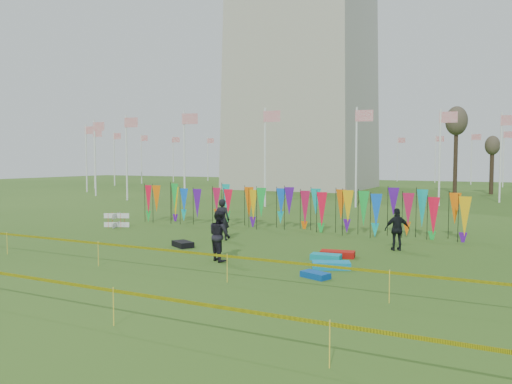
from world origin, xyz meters
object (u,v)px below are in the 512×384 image
at_px(person_left, 222,219).
at_px(kite_bag_teal, 331,265).
at_px(kite_bag_blue, 315,275).
at_px(kite_bag_turquoise, 326,257).
at_px(person_mid, 220,235).
at_px(kite_bag_red, 338,254).
at_px(person_right, 397,229).
at_px(kite_bag_black, 183,244).
at_px(box_kite, 116,220).

xyz_separation_m(person_left, kite_bag_teal, (6.59, -3.66, -0.86)).
xyz_separation_m(kite_bag_blue, kite_bag_teal, (0.02, 1.54, 0.03)).
distance_m(person_left, kite_bag_turquoise, 6.42).
height_order(person_mid, kite_bag_red, person_mid).
bearing_deg(person_right, person_left, -19.74).
xyz_separation_m(person_mid, kite_bag_turquoise, (3.54, 1.95, -0.85)).
relative_size(person_right, kite_bag_turquoise, 1.58).
relative_size(person_left, kite_bag_blue, 2.14).
relative_size(kite_bag_black, kite_bag_teal, 0.81).
xyz_separation_m(box_kite, kite_bag_black, (7.04, -3.55, -0.28)).
bearing_deg(box_kite, person_left, -8.72).
xyz_separation_m(person_right, kite_bag_blue, (-1.37, -6.17, -0.80)).
xyz_separation_m(kite_bag_black, kite_bag_teal, (7.19, -1.28, 0.00)).
height_order(person_mid, person_right, person_mid).
bearing_deg(box_kite, kite_bag_blue, -24.16).
bearing_deg(kite_bag_teal, kite_bag_red, 101.72).
xyz_separation_m(person_left, kite_bag_red, (6.15, -1.54, -0.86)).
xyz_separation_m(person_mid, kite_bag_red, (3.76, 2.69, -0.84)).
relative_size(kite_bag_red, kite_bag_black, 1.25).
relative_size(person_mid, person_right, 1.08).
distance_m(kite_bag_red, kite_bag_teal, 2.17).
bearing_deg(person_left, person_right, 179.32).
distance_m(kite_bag_turquoise, kite_bag_black, 6.53).
height_order(person_left, kite_bag_red, person_left).
bearing_deg(person_left, kite_bag_blue, 133.99).
height_order(box_kite, kite_bag_black, box_kite).
bearing_deg(person_mid, kite_bag_turquoise, -119.61).
distance_m(kite_bag_turquoise, kite_bag_teal, 1.53).
distance_m(person_mid, kite_bag_teal, 4.32).
bearing_deg(kite_bag_red, person_left, 165.96).
height_order(box_kite, kite_bag_blue, box_kite).
bearing_deg(person_left, kite_bag_teal, 143.31).
relative_size(kite_bag_turquoise, kite_bag_teal, 0.86).
distance_m(box_kite, person_left, 7.75).
height_order(person_left, kite_bag_teal, person_left).
relative_size(box_kite, kite_bag_red, 0.61).
relative_size(person_left, person_mid, 1.02).
bearing_deg(kite_bag_teal, kite_bag_blue, -90.74).
bearing_deg(kite_bag_teal, person_left, 150.95).
relative_size(box_kite, kite_bag_blue, 0.88).
relative_size(person_left, kite_bag_black, 1.86).
distance_m(person_mid, kite_bag_red, 4.70).
bearing_deg(kite_bag_blue, kite_bag_black, 158.51).
distance_m(box_kite, kite_bag_black, 7.89).
height_order(person_left, kite_bag_black, person_left).
relative_size(kite_bag_turquoise, kite_bag_red, 0.86).
bearing_deg(box_kite, kite_bag_teal, -18.76).
distance_m(person_left, kite_bag_black, 2.60).
relative_size(person_mid, kite_bag_black, 1.83).
xyz_separation_m(person_right, kite_bag_black, (-8.54, -3.35, -0.77)).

